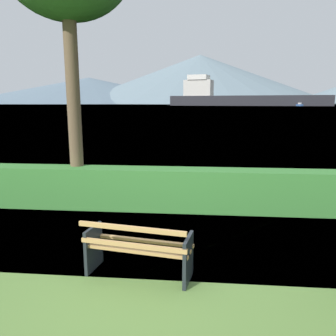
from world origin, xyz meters
The scene contains 7 objects.
ground_plane centered at (0.00, 0.00, 0.00)m, with size 1400.00×1400.00×0.00m, color #567A38.
water_surface centered at (0.00, 309.85, 0.00)m, with size 620.00×620.00×0.00m, color #7A99A8.
park_bench centered at (-0.01, -0.06, 0.42)m, with size 1.62×0.83×0.87m.
hedge_row centered at (0.00, 3.10, 0.49)m, with size 13.50×0.65×0.99m, color #387A33.
cargo_ship_large centered at (24.89, 234.81, 5.92)m, with size 107.03×38.49×21.17m.
fishing_boat_near centered at (63.35, 216.44, 0.78)m, with size 3.37×5.30×2.17m.
distant_hills centered at (9.97, 584.50, 32.47)m, with size 879.24×426.93×79.56m.
Camera 1 is at (0.85, -4.53, 2.51)m, focal length 35.83 mm.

